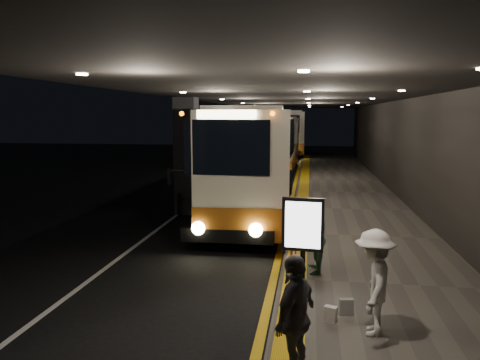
% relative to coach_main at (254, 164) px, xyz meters
% --- Properties ---
extents(ground, '(90.00, 90.00, 0.00)m').
position_rel_coach_main_xyz_m(ground, '(-0.99, -4.81, -1.86)').
color(ground, black).
extents(lane_line_white, '(0.12, 50.00, 0.01)m').
position_rel_coach_main_xyz_m(lane_line_white, '(-2.79, 0.19, -1.86)').
color(lane_line_white, silver).
rests_on(lane_line_white, ground).
extents(kerb_stripe_yellow, '(0.18, 50.00, 0.01)m').
position_rel_coach_main_xyz_m(kerb_stripe_yellow, '(1.36, 0.19, -1.86)').
color(kerb_stripe_yellow, gold).
rests_on(kerb_stripe_yellow, ground).
extents(sidewalk, '(4.50, 50.00, 0.15)m').
position_rel_coach_main_xyz_m(sidewalk, '(3.76, 0.19, -1.79)').
color(sidewalk, '#514C44').
rests_on(sidewalk, ground).
extents(tactile_strip, '(0.50, 50.00, 0.01)m').
position_rel_coach_main_xyz_m(tactile_strip, '(1.86, 0.19, -1.71)').
color(tactile_strip, gold).
rests_on(tactile_strip, sidewalk).
extents(terminal_wall, '(0.10, 50.00, 6.00)m').
position_rel_coach_main_xyz_m(terminal_wall, '(6.01, 0.19, 1.14)').
color(terminal_wall, black).
rests_on(terminal_wall, ground).
extents(support_columns, '(0.80, 24.80, 4.40)m').
position_rel_coach_main_xyz_m(support_columns, '(-2.49, -0.81, 0.34)').
color(support_columns, black).
rests_on(support_columns, ground).
extents(canopy, '(9.00, 50.00, 0.40)m').
position_rel_coach_main_xyz_m(canopy, '(1.51, 0.19, 2.74)').
color(canopy, black).
rests_on(canopy, support_columns).
extents(coach_main, '(3.26, 12.54, 3.88)m').
position_rel_coach_main_xyz_m(coach_main, '(0.00, 0.00, 0.00)').
color(coach_main, beige).
rests_on(coach_main, ground).
extents(coach_second, '(2.48, 11.26, 3.53)m').
position_rel_coach_main_xyz_m(coach_second, '(-0.01, 13.57, -0.17)').
color(coach_second, beige).
rests_on(coach_second, ground).
extents(coach_third, '(3.16, 12.92, 4.03)m').
position_rel_coach_main_xyz_m(coach_third, '(0.05, 28.03, 0.08)').
color(coach_third, beige).
rests_on(coach_third, ground).
extents(passenger_boarding, '(0.54, 0.66, 1.57)m').
position_rel_coach_main_xyz_m(passenger_boarding, '(1.81, -6.50, -0.93)').
color(passenger_boarding, '#A94F82').
rests_on(passenger_boarding, sidewalk).
extents(passenger_waiting_green, '(0.50, 0.80, 1.62)m').
position_rel_coach_main_xyz_m(passenger_waiting_green, '(2.23, -7.46, -0.90)').
color(passenger_waiting_green, '#3D6F4D').
rests_on(passenger_waiting_green, sidewalk).
extents(passenger_waiting_white, '(0.70, 1.20, 1.75)m').
position_rel_coach_main_xyz_m(passenger_waiting_white, '(3.20, -10.37, -0.83)').
color(passenger_waiting_white, '#BBB9B5').
rests_on(passenger_waiting_white, sidewalk).
extents(passenger_waiting_grey, '(0.90, 1.15, 1.75)m').
position_rel_coach_main_xyz_m(passenger_waiting_grey, '(1.97, -11.90, -0.83)').
color(passenger_waiting_grey, '#525258').
rests_on(passenger_waiting_grey, sidewalk).
extents(bag_polka, '(0.26, 0.15, 0.30)m').
position_rel_coach_main_xyz_m(bag_polka, '(2.83, -9.72, -1.56)').
color(bag_polka, black).
rests_on(bag_polka, sidewalk).
extents(bag_plain, '(0.25, 0.20, 0.27)m').
position_rel_coach_main_xyz_m(bag_plain, '(2.54, -10.03, -1.57)').
color(bag_plain, '#BCB8B0').
rests_on(bag_plain, sidewalk).
extents(info_sign, '(0.89, 0.20, 1.87)m').
position_rel_coach_main_xyz_m(info_sign, '(2.01, -8.23, -0.45)').
color(info_sign, black).
rests_on(info_sign, sidewalk).
extents(stanchion_post, '(0.05, 0.05, 1.14)m').
position_rel_coach_main_xyz_m(stanchion_post, '(2.05, -8.10, -1.14)').
color(stanchion_post, black).
rests_on(stanchion_post, sidewalk).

